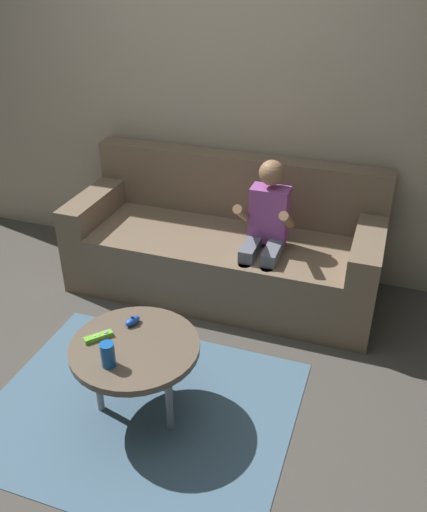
{
  "coord_description": "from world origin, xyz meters",
  "views": [
    {
      "loc": [
        1.15,
        -1.8,
        2.12
      ],
      "look_at": [
        0.3,
        0.64,
        0.61
      ],
      "focal_mm": 38.27,
      "sensor_mm": 36.0,
      "label": 1
    }
  ],
  "objects_px": {
    "person_seated_on_couch": "(265,231)",
    "coffee_table": "(135,351)",
    "game_remote_lime_near_edge": "(98,337)",
    "nunchuk_blue": "(133,321)",
    "soda_can": "(108,355)",
    "couch": "(225,247)"
  },
  "relations": [
    {
      "from": "person_seated_on_couch",
      "to": "coffee_table",
      "type": "relative_size",
      "value": 1.57
    },
    {
      "from": "game_remote_lime_near_edge",
      "to": "soda_can",
      "type": "relative_size",
      "value": 1.06
    },
    {
      "from": "person_seated_on_couch",
      "to": "game_remote_lime_near_edge",
      "type": "distance_m",
      "value": 1.25
    },
    {
      "from": "couch",
      "to": "person_seated_on_couch",
      "type": "bearing_deg",
      "value": -30.2
    },
    {
      "from": "person_seated_on_couch",
      "to": "nunchuk_blue",
      "type": "distance_m",
      "value": 1.06
    },
    {
      "from": "person_seated_on_couch",
      "to": "coffee_table",
      "type": "bearing_deg",
      "value": -107.91
    },
    {
      "from": "nunchuk_blue",
      "to": "game_remote_lime_near_edge",
      "type": "bearing_deg",
      "value": -123.2
    },
    {
      "from": "couch",
      "to": "soda_can",
      "type": "relative_size",
      "value": 16.7
    },
    {
      "from": "game_remote_lime_near_edge",
      "to": "nunchuk_blue",
      "type": "bearing_deg",
      "value": 56.8
    },
    {
      "from": "nunchuk_blue",
      "to": "person_seated_on_couch",
      "type": "bearing_deg",
      "value": 65.6
    },
    {
      "from": "couch",
      "to": "person_seated_on_couch",
      "type": "relative_size",
      "value": 2.06
    },
    {
      "from": "game_remote_lime_near_edge",
      "to": "coffee_table",
      "type": "bearing_deg",
      "value": 6.14
    },
    {
      "from": "person_seated_on_couch",
      "to": "coffee_table",
      "type": "height_order",
      "value": "person_seated_on_couch"
    },
    {
      "from": "couch",
      "to": "soda_can",
      "type": "xyz_separation_m",
      "value": [
        -0.09,
        -1.45,
        0.2
      ]
    },
    {
      "from": "person_seated_on_couch",
      "to": "soda_can",
      "type": "distance_m",
      "value": 1.33
    },
    {
      "from": "game_remote_lime_near_edge",
      "to": "nunchuk_blue",
      "type": "height_order",
      "value": "nunchuk_blue"
    },
    {
      "from": "game_remote_lime_near_edge",
      "to": "soda_can",
      "type": "height_order",
      "value": "soda_can"
    },
    {
      "from": "couch",
      "to": "nunchuk_blue",
      "type": "height_order",
      "value": "couch"
    },
    {
      "from": "coffee_table",
      "to": "person_seated_on_couch",
      "type": "bearing_deg",
      "value": 72.09
    },
    {
      "from": "game_remote_lime_near_edge",
      "to": "soda_can",
      "type": "xyz_separation_m",
      "value": [
        0.14,
        -0.15,
        0.05
      ]
    },
    {
      "from": "couch",
      "to": "coffee_table",
      "type": "distance_m",
      "value": 1.28
    },
    {
      "from": "game_remote_lime_near_edge",
      "to": "nunchuk_blue",
      "type": "xyz_separation_m",
      "value": [
        0.1,
        0.16,
        0.01
      ]
    }
  ]
}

